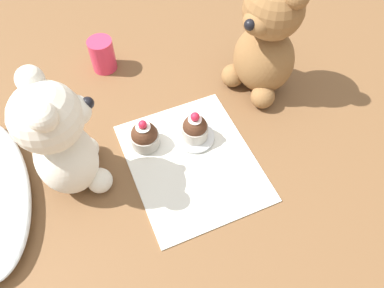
{
  "coord_description": "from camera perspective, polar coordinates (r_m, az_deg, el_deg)",
  "views": [
    {
      "loc": [
        -0.32,
        0.14,
        0.56
      ],
      "look_at": [
        0.0,
        0.0,
        0.06
      ],
      "focal_mm": 35.0,
      "sensor_mm": 36.0,
      "label": 1
    }
  ],
  "objects": [
    {
      "name": "teddy_bear_tan",
      "position": [
        0.71,
        11.2,
        15.09
      ],
      "size": [
        0.15,
        0.14,
        0.24
      ],
      "rotation": [
        0.0,
        0.0,
        3.5
      ],
      "color": "olive",
      "rests_on": "ground_plane"
    },
    {
      "name": "knitted_placemat",
      "position": [
        0.66,
        0.0,
        -2.67
      ],
      "size": [
        0.26,
        0.21,
        0.01
      ],
      "primitive_type": "cube",
      "color": "silver",
      "rests_on": "ground_plane"
    },
    {
      "name": "cupcake_near_cream_bear",
      "position": [
        0.66,
        -7.24,
        1.21
      ],
      "size": [
        0.05,
        0.05,
        0.06
      ],
      "color": "#B2ADA3",
      "rests_on": "knitted_placemat"
    },
    {
      "name": "juice_glass",
      "position": [
        0.81,
        -13.5,
        13.08
      ],
      "size": [
        0.05,
        0.05,
        0.07
      ],
      "primitive_type": "cylinder",
      "color": "#DB3356",
      "rests_on": "ground_plane"
    },
    {
      "name": "teddy_bear_cream",
      "position": [
        0.58,
        -19.43,
        0.52
      ],
      "size": [
        0.11,
        0.12,
        0.22
      ],
      "rotation": [
        0.0,
        0.0,
        0.06
      ],
      "color": "silver",
      "rests_on": "ground_plane"
    },
    {
      "name": "saucer_plate",
      "position": [
        0.68,
        0.43,
        1.14
      ],
      "size": [
        0.07,
        0.07,
        0.01
      ],
      "primitive_type": "cylinder",
      "color": "silver",
      "rests_on": "knitted_placemat"
    },
    {
      "name": "cupcake_near_tan_bear",
      "position": [
        0.66,
        0.44,
        2.42
      ],
      "size": [
        0.05,
        0.05,
        0.06
      ],
      "color": "#B2ADA3",
      "rests_on": "saucer_plate"
    },
    {
      "name": "ground_plane",
      "position": [
        0.66,
        0.0,
        -2.81
      ],
      "size": [
        4.0,
        4.0,
        0.0
      ],
      "primitive_type": "plane",
      "color": "brown"
    }
  ]
}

